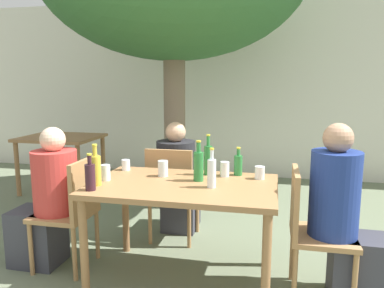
{
  "coord_description": "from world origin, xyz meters",
  "views": [
    {
      "loc": [
        0.65,
        -2.63,
        1.54
      ],
      "look_at": [
        0.0,
        0.3,
        1.03
      ],
      "focal_mm": 35.0,
      "sensor_mm": 36.0,
      "label": 1
    }
  ],
  "objects_px": {
    "dining_table_front": "(183,195)",
    "wine_bottle_0": "(90,176)",
    "patio_chair_2": "(172,189)",
    "person_seated_2": "(178,183)",
    "person_seated_0": "(47,205)",
    "drinking_glass_2": "(106,173)",
    "green_bottle_3": "(199,165)",
    "drinking_glass_3": "(260,173)",
    "dining_table_back": "(61,144)",
    "oil_cruet_4": "(96,169)",
    "green_bottle_2": "(208,159)",
    "water_bottle_5": "(212,172)",
    "drinking_glass_4": "(163,168)",
    "patio_chair_0": "(73,207)",
    "drinking_glass_1": "(225,169)",
    "green_bottle_1": "(238,164)",
    "patio_chair_1": "(310,225)",
    "drinking_glass_0": "(126,165)",
    "person_seated_1": "(346,223)"
  },
  "relations": [
    {
      "from": "dining_table_front",
      "to": "wine_bottle_0",
      "type": "height_order",
      "value": "wine_bottle_0"
    },
    {
      "from": "patio_chair_2",
      "to": "person_seated_2",
      "type": "relative_size",
      "value": 0.81
    },
    {
      "from": "person_seated_0",
      "to": "drinking_glass_2",
      "type": "height_order",
      "value": "person_seated_0"
    },
    {
      "from": "green_bottle_3",
      "to": "drinking_glass_3",
      "type": "relative_size",
      "value": 3.12
    },
    {
      "from": "dining_table_back",
      "to": "wine_bottle_0",
      "type": "bearing_deg",
      "value": -54.33
    },
    {
      "from": "oil_cruet_4",
      "to": "green_bottle_2",
      "type": "bearing_deg",
      "value": 33.13
    },
    {
      "from": "dining_table_back",
      "to": "person_seated_2",
      "type": "xyz_separation_m",
      "value": [
        1.96,
        -1.07,
        -0.15
      ]
    },
    {
      "from": "person_seated_2",
      "to": "water_bottle_5",
      "type": "height_order",
      "value": "person_seated_2"
    },
    {
      "from": "drinking_glass_4",
      "to": "dining_table_front",
      "type": "bearing_deg",
      "value": -39.43
    },
    {
      "from": "green_bottle_2",
      "to": "dining_table_front",
      "type": "bearing_deg",
      "value": -113.86
    },
    {
      "from": "patio_chair_0",
      "to": "green_bottle_3",
      "type": "xyz_separation_m",
      "value": [
        1.02,
        0.1,
        0.37
      ]
    },
    {
      "from": "oil_cruet_4",
      "to": "drinking_glass_1",
      "type": "bearing_deg",
      "value": 27.44
    },
    {
      "from": "dining_table_back",
      "to": "green_bottle_1",
      "type": "xyz_separation_m",
      "value": [
        2.61,
        -1.64,
        0.2
      ]
    },
    {
      "from": "patio_chair_0",
      "to": "drinking_glass_4",
      "type": "relative_size",
      "value": 7.23
    },
    {
      "from": "oil_cruet_4",
      "to": "person_seated_2",
      "type": "bearing_deg",
      "value": 72.85
    },
    {
      "from": "patio_chair_0",
      "to": "person_seated_2",
      "type": "distance_m",
      "value": 1.12
    },
    {
      "from": "drinking_glass_2",
      "to": "patio_chair_0",
      "type": "bearing_deg",
      "value": 172.6
    },
    {
      "from": "water_bottle_5",
      "to": "drinking_glass_2",
      "type": "height_order",
      "value": "water_bottle_5"
    },
    {
      "from": "dining_table_front",
      "to": "patio_chair_2",
      "type": "bearing_deg",
      "value": 112.38
    },
    {
      "from": "green_bottle_1",
      "to": "drinking_glass_3",
      "type": "height_order",
      "value": "green_bottle_1"
    },
    {
      "from": "person_seated_2",
      "to": "drinking_glass_1",
      "type": "xyz_separation_m",
      "value": [
        0.55,
        -0.63,
        0.32
      ]
    },
    {
      "from": "patio_chair_1",
      "to": "drinking_glass_3",
      "type": "distance_m",
      "value": 0.54
    },
    {
      "from": "drinking_glass_3",
      "to": "person_seated_2",
      "type": "bearing_deg",
      "value": 141.82
    },
    {
      "from": "green_bottle_3",
      "to": "drinking_glass_0",
      "type": "distance_m",
      "value": 0.71
    },
    {
      "from": "green_bottle_1",
      "to": "drinking_glass_4",
      "type": "xyz_separation_m",
      "value": [
        -0.59,
        -0.16,
        -0.03
      ]
    },
    {
      "from": "patio_chair_0",
      "to": "drinking_glass_3",
      "type": "relative_size",
      "value": 9.2
    },
    {
      "from": "green_bottle_2",
      "to": "green_bottle_3",
      "type": "height_order",
      "value": "green_bottle_2"
    },
    {
      "from": "patio_chair_1",
      "to": "drinking_glass_3",
      "type": "bearing_deg",
      "value": 55.24
    },
    {
      "from": "dining_table_front",
      "to": "person_seated_1",
      "type": "distance_m",
      "value": 1.16
    },
    {
      "from": "dining_table_back",
      "to": "drinking_glass_3",
      "type": "xyz_separation_m",
      "value": [
        2.79,
        -1.72,
        0.16
      ]
    },
    {
      "from": "patio_chair_2",
      "to": "drinking_glass_1",
      "type": "xyz_separation_m",
      "value": [
        0.55,
        -0.4,
        0.31
      ]
    },
    {
      "from": "wine_bottle_0",
      "to": "drinking_glass_1",
      "type": "height_order",
      "value": "wine_bottle_0"
    },
    {
      "from": "patio_chair_0",
      "to": "drinking_glass_2",
      "type": "bearing_deg",
      "value": 82.6
    },
    {
      "from": "patio_chair_1",
      "to": "drinking_glass_2",
      "type": "height_order",
      "value": "patio_chair_1"
    },
    {
      "from": "patio_chair_2",
      "to": "dining_table_front",
      "type": "bearing_deg",
      "value": 112.38
    },
    {
      "from": "patio_chair_2",
      "to": "green_bottle_1",
      "type": "bearing_deg",
      "value": 152.9
    },
    {
      "from": "drinking_glass_4",
      "to": "patio_chair_0",
      "type": "bearing_deg",
      "value": -166.36
    },
    {
      "from": "water_bottle_5",
      "to": "patio_chair_2",
      "type": "bearing_deg",
      "value": 124.41
    },
    {
      "from": "patio_chair_0",
      "to": "oil_cruet_4",
      "type": "bearing_deg",
      "value": 58.94
    },
    {
      "from": "green_bottle_1",
      "to": "drinking_glass_2",
      "type": "distance_m",
      "value": 1.05
    },
    {
      "from": "drinking_glass_4",
      "to": "patio_chair_1",
      "type": "bearing_deg",
      "value": -8.68
    },
    {
      "from": "water_bottle_5",
      "to": "dining_table_front",
      "type": "bearing_deg",
      "value": 165.26
    },
    {
      "from": "patio_chair_0",
      "to": "green_bottle_1",
      "type": "bearing_deg",
      "value": 104.58
    },
    {
      "from": "wine_bottle_0",
      "to": "drinking_glass_0",
      "type": "xyz_separation_m",
      "value": [
        0.01,
        0.61,
        -0.06
      ]
    },
    {
      "from": "oil_cruet_4",
      "to": "drinking_glass_4",
      "type": "xyz_separation_m",
      "value": [
        0.4,
        0.36,
        -0.06
      ]
    },
    {
      "from": "person_seated_1",
      "to": "drinking_glass_4",
      "type": "relative_size",
      "value": 9.87
    },
    {
      "from": "person_seated_1",
      "to": "green_bottle_3",
      "type": "distance_m",
      "value": 1.12
    },
    {
      "from": "dining_table_back",
      "to": "green_bottle_3",
      "type": "relative_size",
      "value": 3.26
    },
    {
      "from": "water_bottle_5",
      "to": "drinking_glass_2",
      "type": "distance_m",
      "value": 0.83
    },
    {
      "from": "person_seated_0",
      "to": "wine_bottle_0",
      "type": "height_order",
      "value": "person_seated_0"
    }
  ]
}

